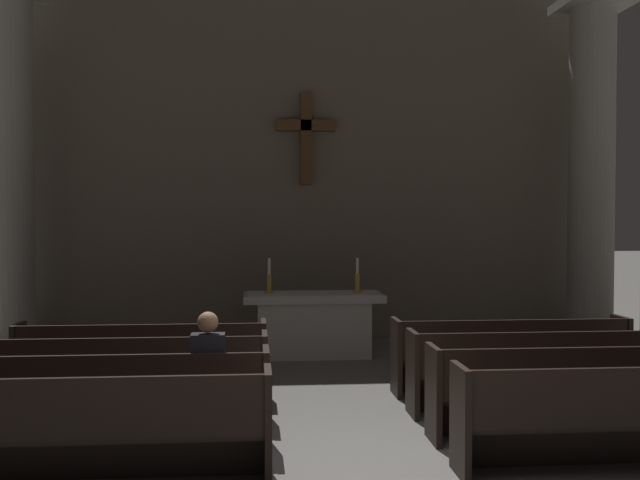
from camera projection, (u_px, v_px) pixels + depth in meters
ground_plane at (365, 478)px, 6.39m from camera, size 80.00×80.00×0.00m
pew_left_row_1 at (90, 430)px, 6.14m from camera, size 2.97×0.50×0.95m
pew_left_row_2 at (112, 401)px, 7.10m from camera, size 2.97×0.50×0.95m
pew_left_row_3 at (129, 379)px, 8.07m from camera, size 2.97×0.50×0.95m
pew_left_row_4 at (143, 361)px, 9.04m from camera, size 2.97×0.50×0.95m
pew_right_row_1 at (625, 417)px, 6.53m from camera, size 2.97×0.50×0.95m
pew_right_row_2 at (577, 391)px, 7.50m from camera, size 2.97×0.50×0.95m
pew_right_row_3 at (540, 371)px, 8.47m from camera, size 2.97×0.50×0.95m
pew_right_row_4 at (511, 355)px, 9.44m from camera, size 2.97×0.50×0.95m
column_left_third at (9, 175)px, 12.13m from camera, size 1.16×1.16×5.95m
column_right_third at (591, 178)px, 12.98m from camera, size 1.16×1.16×5.95m
altar at (313, 323)px, 11.91m from camera, size 2.20×0.90×1.01m
candlestick_left at (269, 283)px, 11.83m from camera, size 0.16×0.16×0.55m
candlestick_right at (357, 282)px, 11.95m from camera, size 0.16×0.16×0.55m
apse_with_cross at (305, 158)px, 13.80m from camera, size 10.99×0.45×6.57m
lone_worshipper at (209, 376)px, 7.21m from camera, size 0.32×0.43×1.32m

